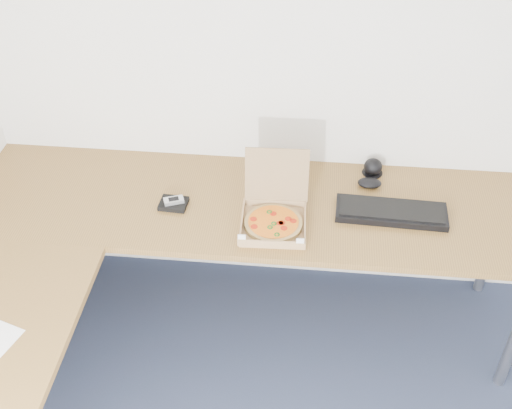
# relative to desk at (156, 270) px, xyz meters

# --- Properties ---
(desk) EXTENTS (2.50, 2.20, 0.73)m
(desk) POSITION_rel_desk_xyz_m (0.00, 0.00, 0.00)
(desk) COLOR brown
(desk) RESTS_ON ground
(pizza_box) EXTENTS (0.27, 0.32, 0.28)m
(pizza_box) POSITION_rel_desk_xyz_m (0.45, 0.29, 0.06)
(pizza_box) COLOR tan
(pizza_box) RESTS_ON desk
(drinking_glass) EXTENTS (0.07, 0.07, 0.12)m
(drinking_glass) POSITION_rel_desk_xyz_m (0.55, 0.53, 0.09)
(drinking_glass) COLOR white
(drinking_glass) RESTS_ON desk
(keyboard) EXTENTS (0.48, 0.19, 0.03)m
(keyboard) POSITION_rel_desk_xyz_m (0.95, 0.40, 0.04)
(keyboard) COLOR black
(keyboard) RESTS_ON desk
(mouse) EXTENTS (0.12, 0.08, 0.04)m
(mouse) POSITION_rel_desk_xyz_m (0.87, 0.60, 0.05)
(mouse) COLOR black
(mouse) RESTS_ON desk
(wallet) EXTENTS (0.13, 0.11, 0.02)m
(wallet) POSITION_rel_desk_xyz_m (0.00, 0.37, 0.04)
(wallet) COLOR black
(wallet) RESTS_ON desk
(phone) EXTENTS (0.10, 0.07, 0.02)m
(phone) POSITION_rel_desk_xyz_m (0.00, 0.37, 0.06)
(phone) COLOR #B2B5BA
(phone) RESTS_ON wallet
(dome_speaker) EXTENTS (0.10, 0.10, 0.08)m
(dome_speaker) POSITION_rel_desk_xyz_m (0.88, 0.71, 0.07)
(dome_speaker) COLOR black
(dome_speaker) RESTS_ON desk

